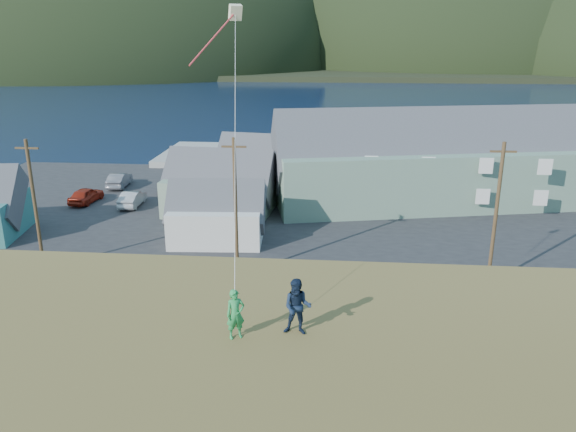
% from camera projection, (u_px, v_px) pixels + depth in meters
% --- Properties ---
extents(ground, '(900.00, 900.00, 0.00)m').
position_uv_depth(ground, '(270.00, 288.00, 36.81)').
color(ground, '#0A1638').
rests_on(ground, ground).
extents(grass_strip, '(110.00, 8.00, 0.10)m').
position_uv_depth(grass_strip, '(266.00, 301.00, 34.90)').
color(grass_strip, '#4C3D19').
rests_on(grass_strip, ground).
extents(waterfront_lot, '(72.00, 36.00, 0.12)m').
position_uv_depth(waterfront_lot, '(291.00, 210.00, 52.92)').
color(waterfront_lot, '#28282B').
rests_on(waterfront_lot, ground).
extents(wharf, '(26.00, 14.00, 0.90)m').
position_uv_depth(wharf, '(260.00, 156.00, 75.11)').
color(wharf, gray).
rests_on(wharf, ground).
extents(far_shore, '(900.00, 320.00, 2.00)m').
position_uv_depth(far_shore, '(332.00, 61.00, 349.47)').
color(far_shore, black).
rests_on(far_shore, ground).
extents(far_hills, '(760.00, 265.00, 143.00)m').
position_uv_depth(far_hills, '(398.00, 63.00, 298.22)').
color(far_hills, black).
rests_on(far_hills, ground).
extents(lodge, '(33.37, 15.65, 11.33)m').
position_uv_depth(lodge, '(442.00, 160.00, 53.87)').
color(lodge, slate).
rests_on(lodge, waterfront_lot).
extents(shed_palegreen_near, '(10.45, 7.16, 7.20)m').
position_uv_depth(shed_palegreen_near, '(219.00, 185.00, 51.48)').
color(shed_palegreen_near, gray).
rests_on(shed_palegreen_near, waterfront_lot).
extents(shed_white, '(7.93, 5.53, 6.08)m').
position_uv_depth(shed_white, '(217.00, 214.00, 44.26)').
color(shed_white, silver).
rests_on(shed_white, waterfront_lot).
extents(shed_palegreen_far, '(10.75, 7.16, 6.72)m').
position_uv_depth(shed_palegreen_far, '(263.00, 161.00, 61.77)').
color(shed_palegreen_far, gray).
rests_on(shed_palegreen_far, waterfront_lot).
extents(utility_poles, '(30.77, 0.24, 9.52)m').
position_uv_depth(utility_poles, '(252.00, 210.00, 36.87)').
color(utility_poles, '#47331E').
rests_on(utility_poles, waterfront_lot).
extents(parked_cars, '(25.23, 13.72, 1.58)m').
position_uv_depth(parked_cars, '(210.00, 190.00, 56.89)').
color(parked_cars, silver).
rests_on(parked_cars, waterfront_lot).
extents(kite_flyer_green, '(0.67, 0.58, 1.54)m').
position_uv_depth(kite_flyer_green, '(235.00, 314.00, 16.47)').
color(kite_flyer_green, '#268D45').
rests_on(kite_flyer_green, hillside).
extents(kite_flyer_navy, '(0.89, 0.72, 1.76)m').
position_uv_depth(kite_flyer_navy, '(297.00, 307.00, 16.67)').
color(kite_flyer_navy, '#142138').
rests_on(kite_flyer_navy, hillside).
extents(kite_rig, '(1.17, 3.96, 10.79)m').
position_uv_depth(kite_rig, '(232.00, 20.00, 20.64)').
color(kite_rig, '#F6EBBB').
rests_on(kite_rig, ground).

